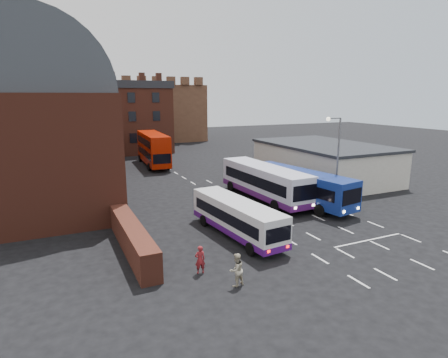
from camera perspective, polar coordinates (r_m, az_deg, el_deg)
name	(u,v)px	position (r m, az deg, el deg)	size (l,w,h in m)	color
ground	(283,237)	(27.20, 9.03, -8.72)	(180.00, 180.00, 0.00)	black
railway_station	(36,118)	(41.96, -26.76, 8.29)	(12.00, 28.00, 16.00)	#602B1E
forecourt_wall	(132,238)	(24.92, -13.79, -8.75)	(1.20, 10.00, 1.80)	#602B1E
cream_building	(324,161)	(46.25, 14.94, 2.64)	(10.40, 16.40, 4.25)	beige
brick_terrace	(103,122)	(67.55, -17.98, 8.33)	(22.00, 10.00, 11.00)	brown
castle_keep	(145,113)	(89.33, -11.93, 9.88)	(22.00, 22.00, 12.00)	brown
bus_white_outbound	(237,215)	(26.62, 1.94, -5.57)	(3.05, 9.58, 2.57)	silver
bus_white_inbound	(265,180)	(35.90, 6.20, -0.17)	(3.36, 12.07, 3.27)	silver
bus_blue	(300,185)	(35.00, 11.45, -0.83)	(4.41, 11.68, 3.11)	navy
bus_red_double	(153,149)	(54.14, -10.73, 4.56)	(3.47, 11.67, 4.61)	#9E1400
street_lamp	(336,153)	(34.43, 16.67, 3.78)	(1.64, 0.36, 8.04)	slate
pedestrian_red	(200,260)	(21.49, -3.67, -12.17)	(0.60, 0.39, 1.64)	maroon
pedestrian_beige	(236,270)	(20.16, 1.91, -13.65)	(0.87, 0.68, 1.80)	#B4AA8F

